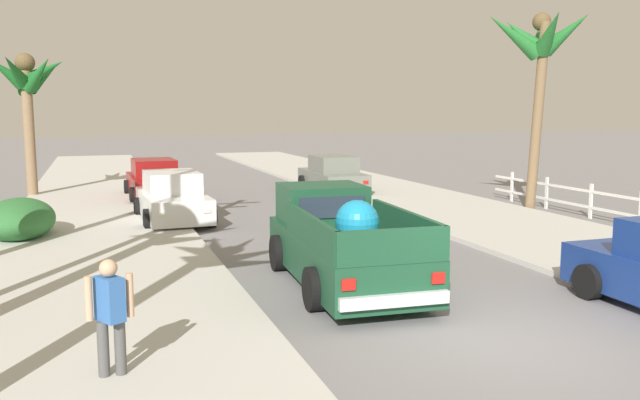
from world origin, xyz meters
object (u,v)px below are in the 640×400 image
Objects in this scene: car_right_mid at (154,181)px; car_left_near at (173,199)px; pickup_truck at (341,243)px; palm_tree_left_mid at (542,47)px; car_left_mid at (333,176)px; hedge_bush at (19,219)px; palm_tree_right_fore at (26,82)px; pedestrian at (110,313)px.

car_left_near is at bearing -89.16° from car_right_mid.
palm_tree_left_mid is (9.49, 6.56, 4.63)m from pickup_truck.
car_left_mid reaches higher than hedge_bush.
hedge_bush is (-11.13, -6.52, -0.16)m from car_left_mid.
car_left_mid is 12.90m from hedge_bush.
car_left_near reaches higher than hedge_bush.
palm_tree_left_mid is (16.34, -9.31, 0.99)m from palm_tree_right_fore.
pickup_truck is 3.34× the size of pedestrian.
pedestrian is at bearing -99.92° from car_left_near.
pickup_truck is at bearing -74.44° from car_left_near.
car_left_near is 4.41m from hedge_bush.
hedge_bush is (0.40, -9.10, -3.89)m from palm_tree_right_fore.
palm_tree_right_fore is (-11.53, 2.58, 3.73)m from car_left_mid.
pickup_truck is at bearing -145.36° from palm_tree_left_mid.
pedestrian is (-4.40, -3.59, 0.12)m from pickup_truck.
car_left_near is (-2.32, 8.32, -0.09)m from pickup_truck.
palm_tree_left_mid is 4.14× the size of pedestrian.
hedge_bush is (-6.45, 6.77, -0.25)m from pickup_truck.
car_right_mid is 6.16m from palm_tree_right_fore.
pedestrian reaches higher than hedge_bush.
palm_tree_right_fore is 19.93m from pedestrian.
car_right_mid is at bearing 90.84° from car_left_near.
car_left_near is 2.71× the size of pedestrian.
palm_tree_right_fore reaches higher than pickup_truck.
car_left_near is 1.00× the size of car_right_mid.
palm_tree_right_fore is at bearing 120.99° from car_left_near.
pedestrian is at bearing -118.28° from car_left_mid.
palm_tree_right_fore is 1.98× the size of hedge_bush.
pickup_truck reaches higher than pedestrian.
palm_tree_left_mid reaches higher than hedge_bush.
palm_tree_right_fore is (-4.45, 2.05, 3.73)m from car_right_mid.
palm_tree_right_fore is at bearing 150.34° from palm_tree_left_mid.
hedge_bush is at bearing -159.47° from car_left_near.
pickup_truck is 0.96× the size of palm_tree_right_fore.
palm_tree_right_fore is (-4.54, 7.55, 3.73)m from car_left_near.
pickup_truck is 12.43m from palm_tree_left_mid.
pedestrian is (2.05, -10.36, 0.36)m from hedge_bush.
palm_tree_right_fore reaches higher than car_left_near.
pickup_truck is at bearing 39.25° from pedestrian.
pickup_truck is 8.63m from car_left_near.
car_right_mid is 0.78× the size of palm_tree_right_fore.
palm_tree_left_mid is 2.35× the size of hedge_bush.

